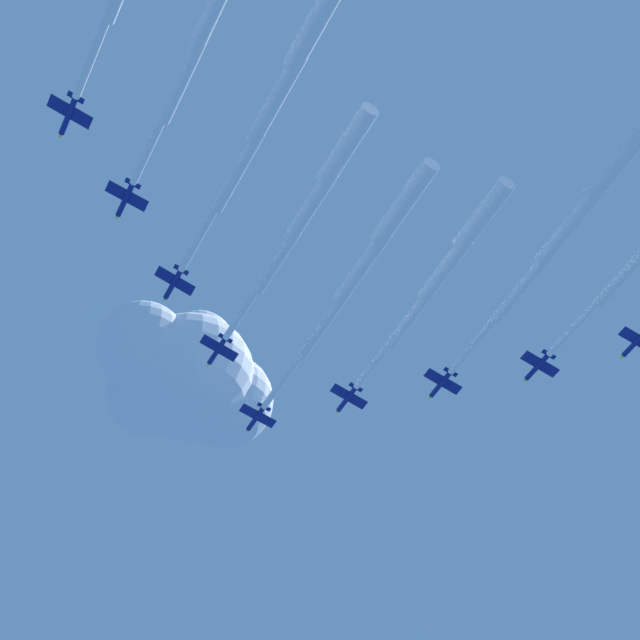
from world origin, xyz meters
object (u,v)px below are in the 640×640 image
(jet_port_inner, at_px, (311,203))
(jet_starboard_inner, at_px, (446,267))
(jet_port_mid, at_px, (277,95))
(jet_lead, at_px, (363,264))
(jet_starboard_mid, at_px, (572,221))
(jet_port_outer, at_px, (215,5))

(jet_port_inner, bearing_deg, jet_starboard_inner, 165.02)
(jet_port_mid, bearing_deg, jet_lead, -157.16)
(jet_lead, relative_size, jet_starboard_inner, 1.17)
(jet_starboard_inner, bearing_deg, jet_starboard_mid, 108.31)
(jet_port_inner, bearing_deg, jet_starboard_mid, 139.20)
(jet_starboard_inner, bearing_deg, jet_port_inner, -14.98)
(jet_starboard_inner, relative_size, jet_port_mid, 0.88)
(jet_starboard_inner, distance_m, jet_port_mid, 50.75)
(jet_port_inner, bearing_deg, jet_lead, -170.69)
(jet_lead, relative_size, jet_port_outer, 1.12)
(jet_port_inner, relative_size, jet_port_outer, 1.00)
(jet_lead, xyz_separation_m, jet_starboard_inner, (-12.64, 10.64, 0.78))
(jet_starboard_inner, bearing_deg, jet_lead, -40.09)
(jet_lead, height_order, jet_starboard_mid, jet_starboard_mid)
(jet_lead, xyz_separation_m, jet_port_mid, (37.83, 15.93, 0.64))
(jet_lead, distance_m, jet_starboard_inner, 16.54)
(jet_lead, distance_m, jet_port_outer, 59.88)
(jet_starboard_inner, bearing_deg, jet_port_mid, 5.99)
(jet_starboard_inner, height_order, jet_port_mid, jet_starboard_inner)
(jet_starboard_inner, height_order, jet_starboard_mid, jet_starboard_inner)
(jet_starboard_inner, xyz_separation_m, jet_port_outer, (68.89, 9.75, 1.69))
(jet_starboard_mid, distance_m, jet_port_outer, 78.47)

